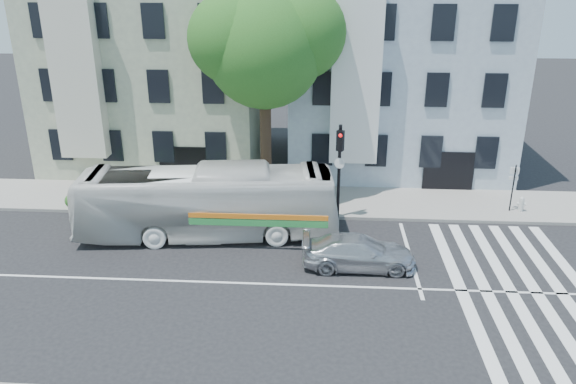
# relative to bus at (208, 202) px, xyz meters

# --- Properties ---
(ground) EXTENTS (120.00, 120.00, 0.00)m
(ground) POSITION_rel_bus_xyz_m (2.09, -3.99, -1.56)
(ground) COLOR black
(ground) RESTS_ON ground
(sidewalk_far) EXTENTS (80.00, 4.00, 0.15)m
(sidewalk_far) POSITION_rel_bus_xyz_m (2.09, 4.01, -1.49)
(sidewalk_far) COLOR gray
(sidewalk_far) RESTS_ON ground
(building_left) EXTENTS (12.00, 10.00, 11.00)m
(building_left) POSITION_rel_bus_xyz_m (-4.91, 11.01, 3.94)
(building_left) COLOR #989F86
(building_left) RESTS_ON ground
(building_right) EXTENTS (12.00, 10.00, 11.00)m
(building_right) POSITION_rel_bus_xyz_m (9.09, 11.01, 3.94)
(building_right) COLOR #9DA8BB
(building_right) RESTS_ON ground
(street_tree) EXTENTS (7.30, 5.90, 11.10)m
(street_tree) POSITION_rel_bus_xyz_m (2.15, 4.75, 6.27)
(street_tree) COLOR #2D2116
(street_tree) RESTS_ON ground
(bus) EXTENTS (3.80, 11.43, 3.12)m
(bus) POSITION_rel_bus_xyz_m (0.00, 0.00, 0.00)
(bus) COLOR silver
(bus) RESTS_ON ground
(sedan) EXTENTS (1.86, 4.45, 1.29)m
(sedan) POSITION_rel_bus_xyz_m (6.41, -2.44, -0.92)
(sedan) COLOR silver
(sedan) RESTS_ON ground
(hedge) EXTENTS (8.35, 3.38, 0.70)m
(hedge) POSITION_rel_bus_xyz_m (-2.91, 2.31, -1.06)
(hedge) COLOR #315E1E
(hedge) RESTS_ON sidewalk_far
(traffic_signal) EXTENTS (0.45, 0.54, 4.57)m
(traffic_signal) POSITION_rel_bus_xyz_m (5.68, 1.95, 1.39)
(traffic_signal) COLOR black
(traffic_signal) RESTS_ON ground
(fire_hydrant) EXTENTS (0.41, 0.24, 0.73)m
(fire_hydrant) POSITION_rel_bus_xyz_m (14.45, 3.25, -1.04)
(fire_hydrant) COLOR silver
(fire_hydrant) RESTS_ON sidewalk_far
(far_sign_pole) EXTENTS (0.42, 0.18, 2.31)m
(far_sign_pole) POSITION_rel_bus_xyz_m (13.94, 3.33, 0.07)
(far_sign_pole) COLOR black
(far_sign_pole) RESTS_ON sidewalk_far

